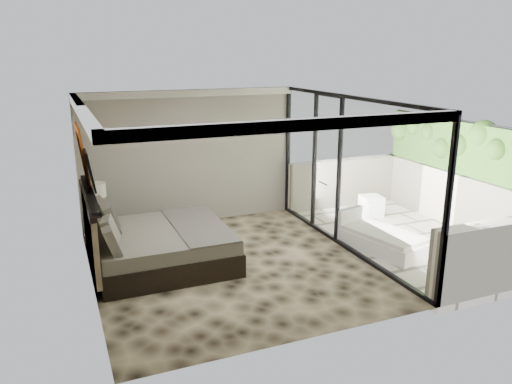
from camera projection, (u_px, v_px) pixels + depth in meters
name	position (u px, v px, depth m)	size (l,w,h in m)	color
floor	(231.00, 266.00, 8.53)	(5.00, 5.00, 0.00)	black
ceiling	(229.00, 101.00, 7.77)	(4.50, 5.00, 0.02)	silver
back_wall	(190.00, 158.00, 10.36)	(4.50, 0.02, 2.80)	gray
left_wall	(86.00, 202.00, 7.33)	(0.02, 5.00, 2.80)	gray
glass_wall	(348.00, 174.00, 8.97)	(0.08, 5.00, 2.80)	white
terrace_slab	(409.00, 239.00, 9.91)	(3.00, 5.00, 0.12)	#BCB7A1
parapet_far	(465.00, 202.00, 10.24)	(0.30, 5.00, 1.10)	beige
foliage_hedge	(471.00, 149.00, 9.95)	(0.36, 4.60, 1.10)	#426F22
picture_ledge	(90.00, 193.00, 7.41)	(0.12, 2.20, 0.05)	black
bed	(156.00, 244.00, 8.47)	(2.31, 2.23, 1.28)	black
nightstand	(100.00, 231.00, 9.43)	(0.52, 0.52, 0.52)	black
table_lamp	(96.00, 196.00, 9.19)	(0.38, 0.38, 0.69)	black
abstract_canvas	(82.00, 153.00, 7.91)	(0.04, 0.90, 0.90)	red
framed_print	(90.00, 171.00, 7.40)	(0.03, 0.50, 0.60)	black
ottoman	(371.00, 206.00, 11.11)	(0.45, 0.45, 0.45)	white
lounger	(381.00, 239.00, 9.21)	(1.17, 1.76, 0.63)	white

